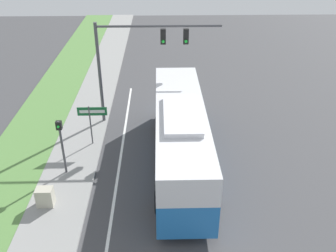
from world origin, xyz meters
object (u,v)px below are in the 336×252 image
signal_gantry (136,52)px  utility_cabinet (45,197)px  pedestrian_signal (61,139)px  bus (180,133)px  street_sign (92,117)px

signal_gantry → utility_cabinet: 10.12m
signal_gantry → pedestrian_signal: (-3.59, -5.76, -2.61)m
bus → pedestrian_signal: 6.08m
bus → signal_gantry: bearing=115.6°
bus → signal_gantry: signal_gantry is taller
signal_gantry → street_sign: (-2.52, -2.90, -2.87)m
pedestrian_signal → street_sign: pedestrian_signal is taller
utility_cabinet → pedestrian_signal: bearing=81.3°
signal_gantry → utility_cabinet: bearing=-115.6°
pedestrian_signal → street_sign: size_ratio=1.24×
pedestrian_signal → bus: bearing=6.2°
street_sign → utility_cabinet: street_sign is taller
pedestrian_signal → utility_cabinet: (-0.39, -2.55, -1.57)m
signal_gantry → utility_cabinet: signal_gantry is taller
signal_gantry → pedestrian_signal: signal_gantry is taller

